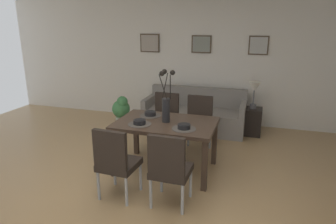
# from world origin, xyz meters

# --- Properties ---
(ground_plane) EXTENTS (9.00, 9.00, 0.00)m
(ground_plane) POSITION_xyz_m (0.00, 0.00, 0.00)
(ground_plane) COLOR tan
(back_wall_panel) EXTENTS (9.00, 0.10, 2.60)m
(back_wall_panel) POSITION_xyz_m (0.00, 3.25, 1.30)
(back_wall_panel) COLOR silver
(back_wall_panel) RESTS_ON ground
(dining_table) EXTENTS (1.40, 0.93, 0.74)m
(dining_table) POSITION_xyz_m (0.08, 0.77, 0.65)
(dining_table) COLOR #3D2D23
(dining_table) RESTS_ON ground
(dining_chair_near_left) EXTENTS (0.47, 0.47, 0.92)m
(dining_chair_near_left) POSITION_xyz_m (-0.27, -0.12, 0.51)
(dining_chair_near_left) COLOR black
(dining_chair_near_left) RESTS_ON ground
(dining_chair_near_right) EXTENTS (0.45, 0.45, 0.92)m
(dining_chair_near_right) POSITION_xyz_m (-0.22, 1.66, 0.51)
(dining_chair_near_right) COLOR black
(dining_chair_near_right) RESTS_ON ground
(dining_chair_far_left) EXTENTS (0.45, 0.45, 0.92)m
(dining_chair_far_left) POSITION_xyz_m (0.39, -0.10, 0.51)
(dining_chair_far_left) COLOR black
(dining_chair_far_left) RESTS_ON ground
(dining_chair_far_right) EXTENTS (0.44, 0.44, 0.92)m
(dining_chair_far_right) POSITION_xyz_m (0.37, 1.62, 0.51)
(dining_chair_far_right) COLOR black
(dining_chair_far_right) RESTS_ON ground
(centerpiece_vase) EXTENTS (0.21, 0.23, 0.73)m
(centerpiece_vase) POSITION_xyz_m (0.08, 0.77, 1.02)
(centerpiece_vase) COLOR #232326
(centerpiece_vase) RESTS_ON dining_table
(placemat_near_left) EXTENTS (0.32, 0.32, 0.01)m
(placemat_near_left) POSITION_xyz_m (-0.24, 0.56, 0.74)
(placemat_near_left) COLOR #4C4742
(placemat_near_left) RESTS_ON dining_table
(bowl_near_left) EXTENTS (0.17, 0.17, 0.07)m
(bowl_near_left) POSITION_xyz_m (-0.24, 0.56, 0.78)
(bowl_near_left) COLOR black
(bowl_near_left) RESTS_ON dining_table
(placemat_near_right) EXTENTS (0.32, 0.32, 0.01)m
(placemat_near_right) POSITION_xyz_m (-0.24, 0.98, 0.74)
(placemat_near_right) COLOR #4C4742
(placemat_near_right) RESTS_ON dining_table
(bowl_near_right) EXTENTS (0.17, 0.17, 0.07)m
(bowl_near_right) POSITION_xyz_m (-0.24, 0.98, 0.78)
(bowl_near_right) COLOR black
(bowl_near_right) RESTS_ON dining_table
(placemat_far_left) EXTENTS (0.32, 0.32, 0.01)m
(placemat_far_left) POSITION_xyz_m (0.39, 0.56, 0.74)
(placemat_far_left) COLOR #4C4742
(placemat_far_left) RESTS_ON dining_table
(bowl_far_left) EXTENTS (0.17, 0.17, 0.07)m
(bowl_far_left) POSITION_xyz_m (0.39, 0.56, 0.78)
(bowl_far_left) COLOR black
(bowl_far_left) RESTS_ON dining_table
(sofa) EXTENTS (1.98, 0.84, 0.80)m
(sofa) POSITION_xyz_m (0.09, 2.66, 0.28)
(sofa) COLOR gray
(sofa) RESTS_ON ground
(side_table) EXTENTS (0.36, 0.36, 0.52)m
(side_table) POSITION_xyz_m (1.21, 2.65, 0.26)
(side_table) COLOR black
(side_table) RESTS_ON ground
(table_lamp) EXTENTS (0.22, 0.22, 0.51)m
(table_lamp) POSITION_xyz_m (1.21, 2.65, 0.89)
(table_lamp) COLOR #4C4C51
(table_lamp) RESTS_ON side_table
(framed_picture_left) EXTENTS (0.43, 0.03, 0.39)m
(framed_picture_left) POSITION_xyz_m (-1.05, 3.18, 1.65)
(framed_picture_left) COLOR #473828
(framed_picture_center) EXTENTS (0.41, 0.03, 0.36)m
(framed_picture_center) POSITION_xyz_m (0.08, 3.18, 1.65)
(framed_picture_center) COLOR #473828
(framed_picture_right) EXTENTS (0.38, 0.03, 0.37)m
(framed_picture_right) POSITION_xyz_m (1.21, 3.18, 1.65)
(framed_picture_right) COLOR #473828
(potted_plant) EXTENTS (0.36, 0.36, 0.67)m
(potted_plant) POSITION_xyz_m (-1.35, 2.27, 0.37)
(potted_plant) COLOR silver
(potted_plant) RESTS_ON ground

